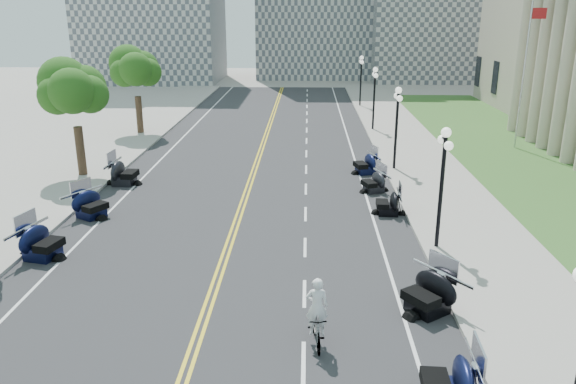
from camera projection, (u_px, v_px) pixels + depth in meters
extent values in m
plane|color=gray|center=(213.00, 292.00, 19.60)|extent=(160.00, 160.00, 0.00)
cube|color=#333335|center=(244.00, 200.00, 29.11)|extent=(16.00, 90.00, 0.01)
cube|color=yellow|center=(242.00, 200.00, 29.11)|extent=(0.12, 90.00, 0.00)
cube|color=yellow|center=(246.00, 200.00, 29.10)|extent=(0.12, 90.00, 0.00)
cube|color=white|center=(368.00, 201.00, 28.90)|extent=(0.12, 90.00, 0.00)
cube|color=white|center=(122.00, 199.00, 29.32)|extent=(0.12, 90.00, 0.00)
cube|color=white|center=(303.00, 362.00, 15.69)|extent=(0.12, 2.00, 0.00)
cube|color=white|center=(304.00, 293.00, 19.49)|extent=(0.12, 2.00, 0.00)
cube|color=white|center=(305.00, 247.00, 23.30)|extent=(0.12, 2.00, 0.00)
cube|color=white|center=(306.00, 214.00, 27.10)|extent=(0.12, 2.00, 0.00)
cube|color=white|center=(306.00, 189.00, 30.90)|extent=(0.12, 2.00, 0.00)
cube|color=white|center=(306.00, 169.00, 34.71)|extent=(0.12, 2.00, 0.00)
cube|color=white|center=(306.00, 154.00, 38.51)|extent=(0.12, 2.00, 0.00)
cube|color=white|center=(307.00, 141.00, 42.31)|extent=(0.12, 2.00, 0.00)
cube|color=white|center=(307.00, 130.00, 46.11)|extent=(0.12, 2.00, 0.00)
cube|color=white|center=(307.00, 121.00, 49.92)|extent=(0.12, 2.00, 0.00)
cube|color=white|center=(307.00, 113.00, 53.72)|extent=(0.12, 2.00, 0.00)
cube|color=white|center=(307.00, 106.00, 57.52)|extent=(0.12, 2.00, 0.00)
cube|color=white|center=(307.00, 100.00, 61.33)|extent=(0.12, 2.00, 0.00)
cube|color=white|center=(307.00, 95.00, 65.13)|extent=(0.12, 2.00, 0.00)
cube|color=white|center=(307.00, 90.00, 68.93)|extent=(0.12, 2.00, 0.00)
cube|color=#9E9991|center=(448.00, 201.00, 28.74)|extent=(5.00, 90.00, 0.15)
cube|color=#9E9991|center=(45.00, 197.00, 29.43)|extent=(5.00, 90.00, 0.15)
cube|color=#356023|center=(528.00, 162.00, 36.13)|extent=(9.00, 60.00, 0.10)
imported|color=#A51414|center=(316.00, 329.00, 16.37)|extent=(0.66, 1.78, 1.05)
imported|color=silver|center=(317.00, 285.00, 15.93)|extent=(0.66, 0.43, 1.81)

